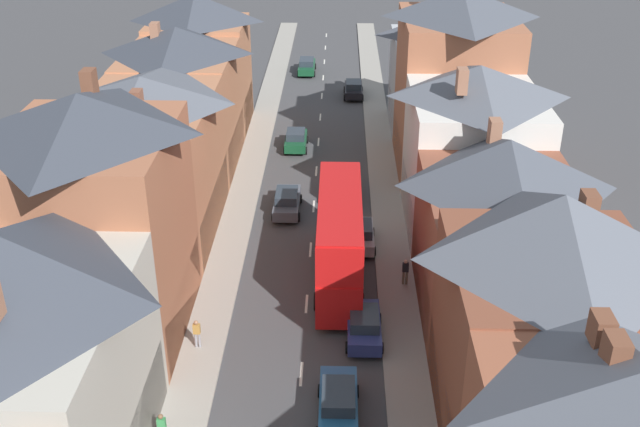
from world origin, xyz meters
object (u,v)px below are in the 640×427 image
at_px(car_near_silver, 287,201).
at_px(pedestrian_mid_right, 197,332).
at_px(car_parked_left_b, 340,185).
at_px(car_parked_left_a, 296,139).
at_px(double_decker_bus_lead, 339,238).
at_px(pedestrian_far_left, 405,271).
at_px(car_parked_right_b, 354,89).
at_px(pedestrian_mid_left, 162,427).
at_px(car_near_blue, 364,325).
at_px(car_parked_right_a, 307,66).
at_px(car_far_grey, 338,403).
at_px(car_mid_white, 360,235).

bearing_deg(car_near_silver, pedestrian_mid_right, -103.01).
distance_m(car_parked_left_b, pedestrian_mid_right, 19.25).
bearing_deg(car_parked_left_a, double_decker_bus_lead, -79.81).
height_order(pedestrian_mid_right, pedestrian_far_left, same).
relative_size(car_parked_right_b, pedestrian_mid_left, 2.57).
distance_m(car_near_blue, car_parked_right_a, 46.95).
bearing_deg(car_parked_right_b, pedestrian_mid_left, -100.63).
bearing_deg(car_far_grey, pedestrian_mid_left, -165.78).
xyz_separation_m(car_far_grey, pedestrian_mid_right, (-7.13, 4.80, 0.18)).
height_order(car_parked_left_b, car_mid_white, car_parked_left_b).
height_order(double_decker_bus_lead, car_parked_right_a, double_decker_bus_lead).
relative_size(car_far_grey, pedestrian_far_left, 2.74).
height_order(car_far_grey, pedestrian_far_left, pedestrian_far_left).
xyz_separation_m(car_parked_right_a, pedestrian_mid_right, (-3.53, -47.81, 0.23)).
xyz_separation_m(car_mid_white, pedestrian_mid_right, (-8.43, -10.71, 0.22)).
relative_size(car_parked_left_b, car_far_grey, 1.02).
xyz_separation_m(car_far_grey, pedestrian_far_left, (3.79, 10.96, 0.18)).
relative_size(car_parked_left_a, pedestrian_far_left, 2.39).
xyz_separation_m(car_near_blue, car_near_silver, (-4.90, 14.19, -0.01)).
distance_m(double_decker_bus_lead, car_near_blue, 6.05).
bearing_deg(car_parked_left_a, pedestrian_mid_left, -96.62).
bearing_deg(car_parked_right_b, car_parked_left_b, -93.36).
bearing_deg(pedestrian_mid_right, pedestrian_far_left, 29.40).
distance_m(car_near_silver, car_mid_white, 6.71).
bearing_deg(car_near_blue, car_parked_right_a, 95.99).
height_order(car_parked_right_a, car_parked_right_b, car_parked_right_b).
distance_m(car_parked_left_a, car_mid_white, 16.66).
height_order(car_near_silver, pedestrian_mid_left, pedestrian_mid_left).
relative_size(pedestrian_mid_right, pedestrian_far_left, 1.00).
bearing_deg(pedestrian_mid_right, car_far_grey, -33.93).
distance_m(double_decker_bus_lead, car_parked_left_a, 20.39).
bearing_deg(pedestrian_far_left, car_near_blue, -116.28).
bearing_deg(car_near_silver, pedestrian_far_left, -51.04).
distance_m(car_parked_left_a, pedestrian_mid_right, 26.87).
xyz_separation_m(car_parked_left_a, car_parked_right_b, (4.90, 13.37, -0.01)).
distance_m(car_parked_left_b, pedestrian_mid_left, 25.68).
relative_size(car_parked_right_a, car_parked_right_b, 1.11).
xyz_separation_m(car_far_grey, car_parked_right_b, (1.30, 44.81, -0.05)).
distance_m(car_parked_right_a, pedestrian_far_left, 42.30).
xyz_separation_m(car_parked_left_a, pedestrian_mid_right, (-3.53, -26.64, 0.22)).
bearing_deg(car_parked_left_b, car_parked_right_a, 96.86).
bearing_deg(double_decker_bus_lead, car_parked_left_b, 89.95).
relative_size(car_near_silver, car_parked_left_a, 1.16).
distance_m(double_decker_bus_lead, car_parked_left_b, 11.39).
bearing_deg(pedestrian_far_left, car_near_silver, 128.96).
distance_m(car_parked_left_b, pedestrian_far_left, 12.32).
xyz_separation_m(car_parked_left_a, car_far_grey, (3.60, -31.44, 0.04)).
height_order(car_parked_left_a, car_parked_right_b, car_parked_left_a).
height_order(double_decker_bus_lead, car_near_blue, double_decker_bus_lead).
distance_m(car_parked_right_a, car_mid_white, 37.42).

